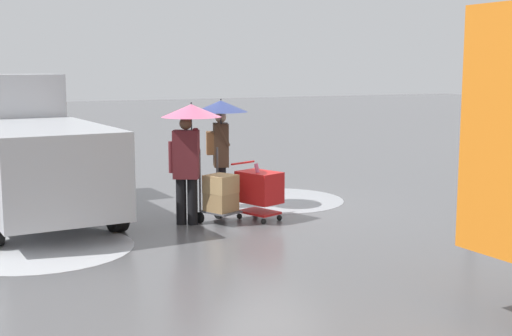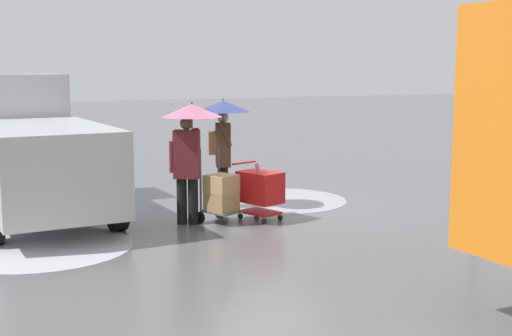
# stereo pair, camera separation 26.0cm
# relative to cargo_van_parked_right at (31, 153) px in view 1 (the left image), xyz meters

# --- Properties ---
(ground_plane) EXTENTS (90.00, 90.00, 0.00)m
(ground_plane) POSITION_rel_cargo_van_parked_right_xyz_m (-4.02, 1.15, -1.18)
(ground_plane) COLOR #5B5B5E
(slush_patch_under_van) EXTENTS (2.80, 2.80, 0.01)m
(slush_patch_under_van) POSITION_rel_cargo_van_parked_right_xyz_m (0.26, 2.40, -1.18)
(slush_patch_under_van) COLOR silver
(slush_patch_under_van) RESTS_ON ground
(slush_patch_mid_street) EXTENTS (2.77, 2.77, 0.01)m
(slush_patch_mid_street) POSITION_rel_cargo_van_parked_right_xyz_m (-4.78, 0.63, -1.18)
(slush_patch_mid_street) COLOR #999BA0
(slush_patch_mid_street) RESTS_ON ground
(cargo_van_parked_right) EXTENTS (2.40, 5.43, 2.60)m
(cargo_van_parked_right) POSITION_rel_cargo_van_parked_right_xyz_m (0.00, 0.00, 0.00)
(cargo_van_parked_right) COLOR #B7BABF
(cargo_van_parked_right) RESTS_ON ground
(shopping_cart_vendor) EXTENTS (0.79, 0.95, 1.04)m
(shopping_cart_vendor) POSITION_rel_cargo_van_parked_right_xyz_m (-3.62, 2.11, -0.61)
(shopping_cart_vendor) COLOR red
(shopping_cart_vendor) RESTS_ON ground
(hand_dolly_boxes) EXTENTS (0.73, 0.84, 1.32)m
(hand_dolly_boxes) POSITION_rel_cargo_van_parked_right_xyz_m (-2.87, 2.06, -0.65)
(hand_dolly_boxes) COLOR #515156
(hand_dolly_boxes) RESTS_ON ground
(pedestrian_pink_side) EXTENTS (1.04, 1.04, 2.15)m
(pedestrian_pink_side) POSITION_rel_cargo_van_parked_right_xyz_m (-2.37, 1.89, 0.41)
(pedestrian_pink_side) COLOR black
(pedestrian_pink_side) RESTS_ON ground
(pedestrian_black_side) EXTENTS (1.04, 1.04, 2.15)m
(pedestrian_black_side) POSITION_rel_cargo_van_parked_right_xyz_m (-3.42, 0.83, 0.39)
(pedestrian_black_side) COLOR black
(pedestrian_black_side) RESTS_ON ground
(street_lamp) EXTENTS (0.28, 0.28, 3.86)m
(street_lamp) POSITION_rel_cargo_van_parked_right_xyz_m (-7.94, 2.95, 1.19)
(street_lamp) COLOR #2D2D33
(street_lamp) RESTS_ON ground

